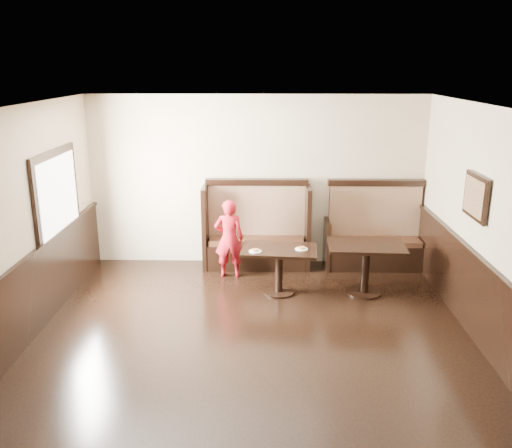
{
  "coord_description": "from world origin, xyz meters",
  "views": [
    {
      "loc": [
        0.15,
        -5.26,
        3.25
      ],
      "look_at": [
        0.01,
        2.35,
        1.0
      ],
      "focal_mm": 38.0,
      "sensor_mm": 36.0,
      "label": 1
    }
  ],
  "objects_px": {
    "table_main": "(279,259)",
    "table_neighbor": "(366,257)",
    "booth_main": "(257,235)",
    "booth_neighbor": "(374,239)",
    "child": "(229,239)"
  },
  "relations": [
    {
      "from": "booth_neighbor",
      "to": "table_neighbor",
      "type": "height_order",
      "value": "booth_neighbor"
    },
    {
      "from": "table_main",
      "to": "table_neighbor",
      "type": "relative_size",
      "value": 1.01
    },
    {
      "from": "booth_neighbor",
      "to": "table_neighbor",
      "type": "bearing_deg",
      "value": -106.77
    },
    {
      "from": "booth_main",
      "to": "booth_neighbor",
      "type": "relative_size",
      "value": 1.06
    },
    {
      "from": "table_neighbor",
      "to": "booth_main",
      "type": "bearing_deg",
      "value": 147.48
    },
    {
      "from": "booth_main",
      "to": "table_neighbor",
      "type": "xyz_separation_m",
      "value": [
        1.61,
        -1.14,
        0.04
      ]
    },
    {
      "from": "booth_neighbor",
      "to": "table_neighbor",
      "type": "relative_size",
      "value": 1.47
    },
    {
      "from": "booth_neighbor",
      "to": "child",
      "type": "height_order",
      "value": "booth_neighbor"
    },
    {
      "from": "booth_neighbor",
      "to": "table_main",
      "type": "distance_m",
      "value": 1.97
    },
    {
      "from": "booth_neighbor",
      "to": "table_main",
      "type": "bearing_deg",
      "value": -144.52
    },
    {
      "from": "table_neighbor",
      "to": "child",
      "type": "xyz_separation_m",
      "value": [
        -2.03,
        0.64,
        0.06
      ]
    },
    {
      "from": "booth_main",
      "to": "table_main",
      "type": "height_order",
      "value": "booth_main"
    },
    {
      "from": "table_neighbor",
      "to": "table_main",
      "type": "bearing_deg",
      "value": -177.02
    },
    {
      "from": "booth_main",
      "to": "table_neighbor",
      "type": "height_order",
      "value": "booth_main"
    },
    {
      "from": "table_neighbor",
      "to": "child",
      "type": "relative_size",
      "value": 0.89
    }
  ]
}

